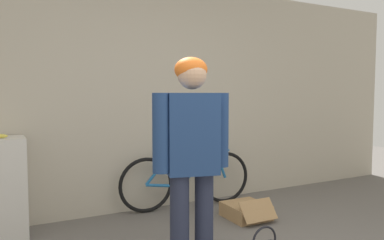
% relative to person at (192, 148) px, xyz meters
% --- Properties ---
extents(wall_back, '(8.00, 0.07, 2.60)m').
position_rel_person_xyz_m(wall_back, '(0.20, 1.71, 0.36)').
color(wall_back, '#B7AD99').
rests_on(wall_back, ground_plane).
extents(person, '(0.59, 0.31, 1.58)m').
position_rel_person_xyz_m(person, '(0.00, 0.00, 0.00)').
color(person, '#23283D').
rests_on(person, ground_plane).
extents(bicycle, '(1.61, 0.46, 0.69)m').
position_rel_person_xyz_m(bicycle, '(0.72, 1.50, -0.61)').
color(bicycle, black).
rests_on(bicycle, ground_plane).
extents(cardboard_box, '(0.41, 0.51, 0.24)m').
position_rel_person_xyz_m(cardboard_box, '(1.11, 0.87, -0.87)').
color(cardboard_box, '#A87F51').
rests_on(cardboard_box, ground_plane).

